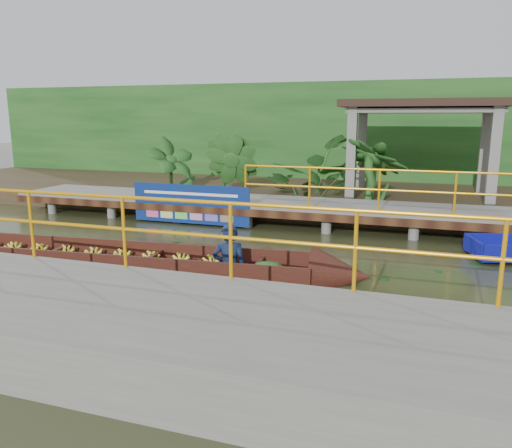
% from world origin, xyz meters
% --- Properties ---
extents(ground, '(80.00, 80.00, 0.00)m').
position_xyz_m(ground, '(0.00, 0.00, 0.00)').
color(ground, '#2E341A').
rests_on(ground, ground).
extents(land_strip, '(30.00, 8.00, 0.45)m').
position_xyz_m(land_strip, '(0.00, 7.50, 0.23)').
color(land_strip, '#332819').
rests_on(land_strip, ground).
extents(far_dock, '(16.00, 2.06, 1.66)m').
position_xyz_m(far_dock, '(0.02, 3.43, 0.48)').
color(far_dock, slate).
rests_on(far_dock, ground).
extents(near_dock, '(18.00, 2.40, 1.73)m').
position_xyz_m(near_dock, '(1.00, -4.20, 0.30)').
color(near_dock, slate).
rests_on(near_dock, ground).
extents(pavilion, '(4.40, 3.00, 3.00)m').
position_xyz_m(pavilion, '(3.00, 6.30, 2.82)').
color(pavilion, slate).
rests_on(pavilion, ground).
extents(foliage_backdrop, '(30.00, 0.80, 4.00)m').
position_xyz_m(foliage_backdrop, '(0.00, 10.00, 2.00)').
color(foliage_backdrop, '#164115').
rests_on(foliage_backdrop, ground).
extents(vendor_boat, '(9.92, 1.81, 2.10)m').
position_xyz_m(vendor_boat, '(-2.21, -1.24, 0.23)').
color(vendor_boat, black).
rests_on(vendor_boat, ground).
extents(blue_banner, '(3.21, 0.04, 1.00)m').
position_xyz_m(blue_banner, '(-2.47, 2.48, 0.56)').
color(blue_banner, navy).
rests_on(blue_banner, ground).
extents(tropical_plants, '(14.35, 1.35, 1.69)m').
position_xyz_m(tropical_plants, '(1.58, 5.30, 1.30)').
color(tropical_plants, '#164115').
rests_on(tropical_plants, ground).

